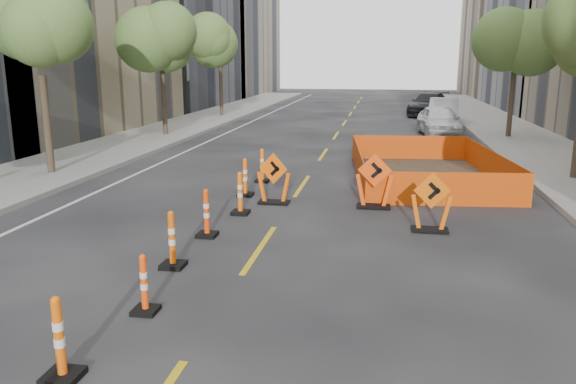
% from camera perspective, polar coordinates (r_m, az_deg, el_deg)
% --- Properties ---
extents(ground_plane, '(140.00, 140.00, 0.00)m').
position_cam_1_polar(ground_plane, '(8.01, -9.27, -14.89)').
color(ground_plane, black).
extents(sidewalk_left, '(4.00, 90.00, 0.15)m').
position_cam_1_polar(sidewalk_left, '(22.18, -21.44, 2.76)').
color(sidewalk_left, gray).
rests_on(sidewalk_left, ground).
extents(bld_left_d, '(12.00, 16.00, 14.00)m').
position_cam_1_polar(bld_left_d, '(49.90, -13.78, 16.60)').
color(bld_left_d, '#4C4C51').
rests_on(bld_left_d, ground).
extents(bld_left_e, '(12.00, 20.00, 20.00)m').
position_cam_1_polar(bld_left_e, '(65.51, -7.98, 18.58)').
color(bld_left_e, gray).
rests_on(bld_left_e, ground).
extents(bld_right_e, '(12.00, 14.00, 16.00)m').
position_cam_1_polar(bld_right_e, '(67.00, 23.20, 15.84)').
color(bld_right_e, tan).
rests_on(bld_right_e, ground).
extents(tree_l_b, '(2.80, 2.80, 5.95)m').
position_cam_1_polar(tree_l_b, '(19.87, -24.03, 14.35)').
color(tree_l_b, '#382B1E').
rests_on(tree_l_b, ground).
extents(tree_l_c, '(2.80, 2.80, 5.95)m').
position_cam_1_polar(tree_l_c, '(28.78, -12.76, 14.45)').
color(tree_l_c, '#382B1E').
rests_on(tree_l_c, ground).
extents(tree_l_d, '(2.80, 2.80, 5.95)m').
position_cam_1_polar(tree_l_d, '(38.23, -6.93, 14.29)').
color(tree_l_d, '#382B1E').
rests_on(tree_l_d, ground).
extents(tree_r_c, '(2.80, 2.80, 5.95)m').
position_cam_1_polar(tree_r_c, '(29.29, 22.19, 13.79)').
color(tree_r_c, '#382B1E').
rests_on(tree_r_c, ground).
extents(channelizer_2, '(0.43, 0.43, 1.08)m').
position_cam_1_polar(channelizer_2, '(7.39, -22.23, -13.61)').
color(channelizer_2, '#E65809').
rests_on(channelizer_2, ground).
extents(channelizer_3, '(0.37, 0.37, 0.94)m').
position_cam_1_polar(channelizer_3, '(8.84, -14.42, -9.01)').
color(channelizer_3, '#FF420A').
rests_on(channelizer_3, ground).
extents(channelizer_4, '(0.43, 0.43, 1.09)m').
position_cam_1_polar(channelizer_4, '(10.57, -11.71, -4.74)').
color(channelizer_4, '#DD5509').
rests_on(channelizer_4, ground).
extents(channelizer_5, '(0.42, 0.42, 1.07)m').
position_cam_1_polar(channelizer_5, '(12.28, -8.29, -2.12)').
color(channelizer_5, '#EC3E09').
rests_on(channelizer_5, ground).
extents(channelizer_6, '(0.43, 0.43, 1.08)m').
position_cam_1_polar(channelizer_6, '(13.98, -4.89, -0.11)').
color(channelizer_6, '#F6630A').
rests_on(channelizer_6, ground).
extents(channelizer_7, '(0.43, 0.43, 1.08)m').
position_cam_1_polar(channelizer_7, '(15.86, -4.37, 1.50)').
color(channelizer_7, '#FF5B0A').
rests_on(channelizer_7, ground).
extents(channelizer_8, '(0.42, 0.42, 1.07)m').
position_cam_1_polar(channelizer_8, '(17.67, -2.64, 2.72)').
color(channelizer_8, orange).
rests_on(channelizer_8, ground).
extents(chevron_sign_left, '(1.04, 0.81, 1.38)m').
position_cam_1_polar(chevron_sign_left, '(14.95, -1.46, 1.39)').
color(chevron_sign_left, '#FF5E0A').
rests_on(chevron_sign_left, ground).
extents(chevron_sign_center, '(0.98, 0.61, 1.44)m').
position_cam_1_polar(chevron_sign_center, '(14.66, 8.77, 1.13)').
color(chevron_sign_center, '#FF4A0A').
rests_on(chevron_sign_center, ground).
extents(chevron_sign_right, '(0.97, 0.67, 1.36)m').
position_cam_1_polar(chevron_sign_right, '(12.89, 14.36, -0.99)').
color(chevron_sign_right, '#E35B09').
rests_on(chevron_sign_right, ground).
extents(safety_fence, '(5.01, 7.69, 0.91)m').
position_cam_1_polar(safety_fence, '(18.81, 13.71, 2.75)').
color(safety_fence, '#D94A0B').
rests_on(safety_fence, ground).
extents(parked_car_near, '(2.20, 4.65, 1.53)m').
position_cam_1_polar(parked_car_near, '(29.71, 15.10, 7.01)').
color(parked_car_near, silver).
rests_on(parked_car_near, ground).
extents(parked_car_mid, '(2.16, 4.90, 1.56)m').
position_cam_1_polar(parked_car_mid, '(34.95, 15.53, 7.87)').
color(parked_car_mid, '#B0AEB4').
rests_on(parked_car_mid, ground).
extents(parked_car_far, '(3.49, 5.80, 1.57)m').
position_cam_1_polar(parked_car_far, '(40.56, 14.14, 8.64)').
color(parked_car_far, black).
rests_on(parked_car_far, ground).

